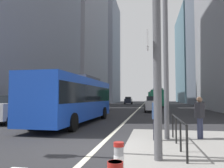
# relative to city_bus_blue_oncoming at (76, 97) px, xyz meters

# --- Properties ---
(ground_plane) EXTENTS (160.00, 160.00, 0.00)m
(ground_plane) POSITION_rel_city_bus_blue_oncoming_xyz_m (3.30, 12.96, -1.84)
(ground_plane) COLOR #28282B
(lane_centre_line) EXTENTS (0.20, 80.00, 0.01)m
(lane_centre_line) POSITION_rel_city_bus_blue_oncoming_xyz_m (3.30, 22.96, -1.83)
(lane_centre_line) COLOR beige
(lane_centre_line) RESTS_ON ground
(office_tower_left_mid) EXTENTS (12.09, 22.30, 33.85)m
(office_tower_left_mid) POSITION_rel_city_bus_blue_oncoming_xyz_m (-12.70, 34.58, 15.09)
(office_tower_left_mid) COLOR gray
(office_tower_left_mid) RESTS_ON ground
(office_tower_left_far) EXTENTS (13.28, 17.48, 34.79)m
(office_tower_left_far) POSITION_rel_city_bus_blue_oncoming_xyz_m (-12.70, 58.60, 15.56)
(office_tower_left_far) COLOR slate
(office_tower_left_far) RESTS_ON ground
(office_tower_right_mid) EXTENTS (10.31, 19.90, 40.90)m
(office_tower_right_mid) POSITION_rel_city_bus_blue_oncoming_xyz_m (20.30, 39.32, 18.62)
(office_tower_right_mid) COLOR slate
(office_tower_right_mid) RESTS_ON ground
(office_tower_right_far) EXTENTS (10.19, 24.51, 31.13)m
(office_tower_right_far) POSITION_rel_city_bus_blue_oncoming_xyz_m (20.30, 64.68, 13.73)
(office_tower_right_far) COLOR slate
(office_tower_right_far) RESTS_ON ground
(city_bus_blue_oncoming) EXTENTS (2.91, 10.94, 3.40)m
(city_bus_blue_oncoming) POSITION_rel_city_bus_blue_oncoming_xyz_m (0.00, 0.00, 0.00)
(city_bus_blue_oncoming) COLOR blue
(city_bus_blue_oncoming) RESTS_ON ground
(sedan_white_oncoming) EXTENTS (2.17, 4.36, 1.94)m
(sedan_white_oncoming) POSITION_rel_city_bus_blue_oncoming_xyz_m (-4.69, -0.47, -0.85)
(sedan_white_oncoming) COLOR silver
(sedan_white_oncoming) RESTS_ON ground
(city_bus_red_receding) EXTENTS (2.75, 10.71, 3.40)m
(city_bus_red_receding) POSITION_rel_city_bus_blue_oncoming_xyz_m (6.47, 27.76, -0.00)
(city_bus_red_receding) COLOR #198456
(city_bus_red_receding) RESTS_ON ground
(city_bus_red_distant) EXTENTS (2.83, 11.17, 3.40)m
(city_bus_red_distant) POSITION_rel_city_bus_blue_oncoming_xyz_m (5.81, 45.08, 0.00)
(city_bus_red_distant) COLOR #198456
(city_bus_red_distant) RESTS_ON ground
(car_oncoming_mid) EXTENTS (2.08, 4.40, 1.94)m
(car_oncoming_mid) POSITION_rel_city_bus_blue_oncoming_xyz_m (-0.70, 43.90, -0.85)
(car_oncoming_mid) COLOR #232838
(car_oncoming_mid) RESTS_ON ground
(car_receding_near) EXTENTS (2.09, 4.20, 1.94)m
(car_receding_near) POSITION_rel_city_bus_blue_oncoming_xyz_m (5.45, 13.06, -0.85)
(car_receding_near) COLOR silver
(car_receding_near) RESTS_ON ground
(traffic_signal_gantry) EXTENTS (6.66, 0.65, 6.00)m
(traffic_signal_gantry) POSITION_rel_city_bus_blue_oncoming_xyz_m (3.15, -8.68, 2.30)
(traffic_signal_gantry) COLOR #515156
(traffic_signal_gantry) RESTS_ON median_island
(street_lamp_post) EXTENTS (5.50, 0.32, 8.00)m
(street_lamp_post) POSITION_rel_city_bus_blue_oncoming_xyz_m (5.84, -5.62, 3.45)
(street_lamp_post) COLOR #56565B
(street_lamp_post) RESTS_ON median_island
(bollard_left) EXTENTS (0.20, 0.20, 0.84)m
(bollard_left) POSITION_rel_city_bus_blue_oncoming_xyz_m (4.61, -10.63, -1.22)
(bollard_left) COLOR #99999E
(bollard_left) RESTS_ON median_island
(pedestrian_railing) EXTENTS (0.06, 3.73, 0.98)m
(pedestrian_railing) POSITION_rel_city_bus_blue_oncoming_xyz_m (6.10, -7.01, -0.98)
(pedestrian_railing) COLOR black
(pedestrian_railing) RESTS_ON median_island
(pedestrian_waiting) EXTENTS (0.43, 0.45, 1.69)m
(pedestrian_waiting) POSITION_rel_city_bus_blue_oncoming_xyz_m (7.17, -5.27, -0.74)
(pedestrian_waiting) COLOR #2D334C
(pedestrian_waiting) RESTS_ON median_island
(pedestrian_walking) EXTENTS (0.39, 0.25, 1.70)m
(pedestrian_walking) POSITION_rel_city_bus_blue_oncoming_xyz_m (5.44, -5.94, -0.74)
(pedestrian_walking) COLOR black
(pedestrian_walking) RESTS_ON median_island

